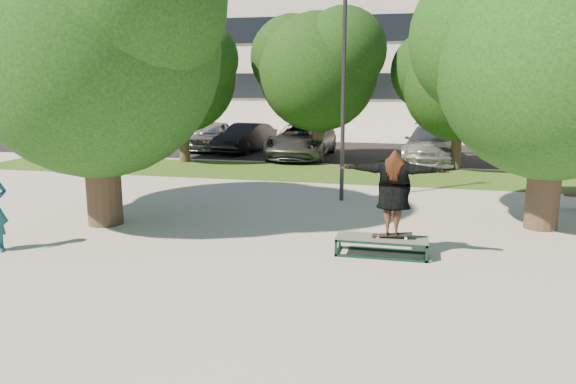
% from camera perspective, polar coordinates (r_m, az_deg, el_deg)
% --- Properties ---
extents(ground, '(120.00, 120.00, 0.00)m').
position_cam_1_polar(ground, '(11.81, -2.80, -5.63)').
color(ground, '#A39E96').
rests_on(ground, ground).
extents(grass_strip, '(30.00, 4.00, 0.02)m').
position_cam_1_polar(grass_strip, '(20.75, 7.18, 1.77)').
color(grass_strip, '#294F16').
rests_on(grass_strip, ground).
extents(asphalt_strip, '(40.00, 8.00, 0.01)m').
position_cam_1_polar(asphalt_strip, '(27.25, 6.59, 4.08)').
color(asphalt_strip, black).
rests_on(asphalt_strip, ground).
extents(tree_left, '(6.96, 5.95, 7.12)m').
position_cam_1_polar(tree_left, '(14.10, -19.25, 14.72)').
color(tree_left, '#38281E').
rests_on(tree_left, ground).
extents(tree_right, '(6.24, 5.33, 6.51)m').
position_cam_1_polar(tree_right, '(14.21, 25.19, 12.92)').
color(tree_right, '#38281E').
rests_on(tree_right, ground).
extents(bg_tree_left, '(5.28, 4.51, 5.77)m').
position_cam_1_polar(bg_tree_left, '(23.98, -10.84, 11.89)').
color(bg_tree_left, '#38281E').
rests_on(bg_tree_left, ground).
extents(bg_tree_mid, '(5.76, 4.92, 6.24)m').
position_cam_1_polar(bg_tree_mid, '(23.32, 2.94, 12.80)').
color(bg_tree_mid, '#38281E').
rests_on(bg_tree_mid, ground).
extents(bg_tree_right, '(5.04, 4.31, 5.43)m').
position_cam_1_polar(bg_tree_right, '(22.45, 16.91, 11.04)').
color(bg_tree_right, '#38281E').
rests_on(bg_tree_right, ground).
extents(lamppost, '(0.25, 0.15, 6.11)m').
position_cam_1_polar(lamppost, '(15.99, 5.66, 10.27)').
color(lamppost, '#2D2D30').
rests_on(lamppost, ground).
extents(office_building, '(30.00, 14.12, 16.00)m').
position_cam_1_polar(office_building, '(43.37, 6.74, 17.39)').
color(office_building, silver).
rests_on(office_building, ground).
extents(grind_box, '(1.80, 0.60, 0.38)m').
position_cam_1_polar(grind_box, '(11.38, 9.48, -5.46)').
color(grind_box, '#103224').
rests_on(grind_box, ground).
extents(skater_rig, '(2.10, 0.71, 1.76)m').
position_cam_1_polar(skater_rig, '(11.10, 10.69, -0.05)').
color(skater_rig, white).
rests_on(skater_rig, grind_box).
extents(car_silver_a, '(1.67, 4.14, 1.41)m').
position_cam_1_polar(car_silver_a, '(28.10, -7.84, 5.71)').
color(car_silver_a, '#A1A2A6').
rests_on(car_silver_a, asphalt_strip).
extents(car_dark, '(2.22, 4.32, 1.36)m').
position_cam_1_polar(car_dark, '(27.05, -4.31, 5.51)').
color(car_dark, black).
rests_on(car_dark, asphalt_strip).
extents(car_grey, '(2.56, 5.43, 1.50)m').
position_cam_1_polar(car_grey, '(25.04, 1.37, 5.23)').
color(car_grey, '#5D5D62').
rests_on(car_grey, asphalt_strip).
extents(car_silver_b, '(2.45, 5.35, 1.52)m').
position_cam_1_polar(car_silver_b, '(24.50, 14.33, 4.76)').
color(car_silver_b, silver).
rests_on(car_silver_b, asphalt_strip).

